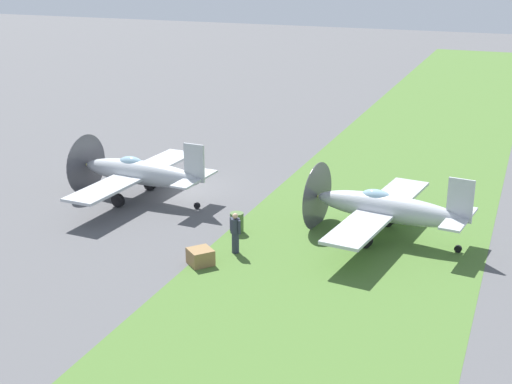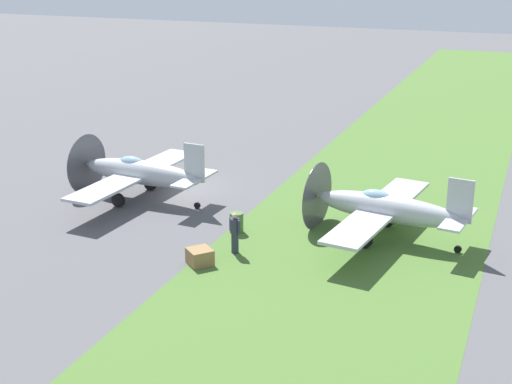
% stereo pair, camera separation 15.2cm
% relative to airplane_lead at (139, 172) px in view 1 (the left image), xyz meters
% --- Properties ---
extents(ground_plane, '(160.00, 160.00, 0.00)m').
position_rel_airplane_lead_xyz_m(ground_plane, '(2.31, -0.83, -1.40)').
color(ground_plane, '#515154').
extents(grass_verge, '(120.00, 11.00, 0.01)m').
position_rel_airplane_lead_xyz_m(grass_verge, '(2.31, -11.29, -1.40)').
color(grass_verge, '#476B2D').
rests_on(grass_verge, ground).
extents(airplane_lead, '(9.42, 7.45, 3.35)m').
position_rel_airplane_lead_xyz_m(airplane_lead, '(0.00, 0.00, 0.00)').
color(airplane_lead, '#B2B7BC').
rests_on(airplane_lead, ground).
extents(airplane_wingman, '(9.38, 7.45, 3.32)m').
position_rel_airplane_lead_xyz_m(airplane_wingman, '(-0.65, -12.41, -0.01)').
color(airplane_wingman, '#B2B7BC').
rests_on(airplane_wingman, ground).
extents(ground_crew_chief, '(0.57, 0.38, 1.73)m').
position_rel_airplane_lead_xyz_m(ground_crew_chief, '(3.42, 5.45, -0.49)').
color(ground_crew_chief, '#9E998E').
rests_on(ground_crew_chief, ground).
extents(ground_crew_mechanic, '(0.38, 0.58, 1.73)m').
position_rel_airplane_lead_xyz_m(ground_crew_mechanic, '(-4.45, -7.05, -0.49)').
color(ground_crew_mechanic, '#2D3342').
rests_on(ground_crew_mechanic, ground).
extents(fuel_drum, '(0.60, 0.60, 0.90)m').
position_rel_airplane_lead_xyz_m(fuel_drum, '(-2.32, -6.22, -0.95)').
color(fuel_drum, '#476633').
rests_on(fuel_drum, ground).
extents(supply_crate, '(1.27, 1.27, 0.64)m').
position_rel_airplane_lead_xyz_m(supply_crate, '(-6.02, -6.20, -1.08)').
color(supply_crate, olive).
rests_on(supply_crate, ground).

